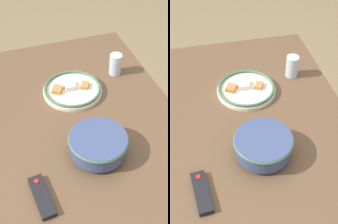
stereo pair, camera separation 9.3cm
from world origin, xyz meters
The scene contains 6 objects.
ground_plane centered at (0.00, 0.00, 0.00)m, with size 8.00×8.00×0.00m, color #7F6B4C.
dining_table centered at (0.00, 0.00, 0.67)m, with size 1.32×0.91×0.76m.
noodle_bowl centered at (-0.18, -0.03, 0.81)m, with size 0.23×0.23×0.09m.
food_plate centered at (0.20, -0.04, 0.78)m, with size 0.28×0.28×0.04m.
tv_remote centered at (-0.31, 0.22, 0.77)m, with size 0.17×0.07×0.02m.
drinking_glass centered at (0.28, -0.29, 0.81)m, with size 0.06×0.06×0.11m.
Camera 2 is at (-0.92, 0.17, 1.73)m, focal length 50.00 mm.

